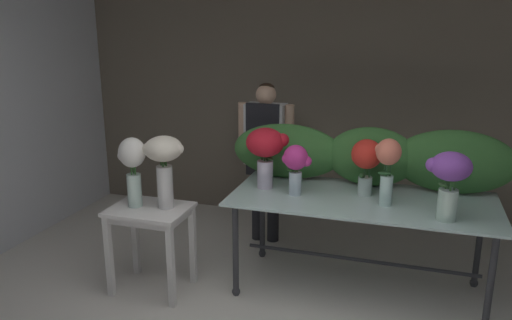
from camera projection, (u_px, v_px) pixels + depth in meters
The scene contains 14 objects.
ground_plane at pixel (300, 283), 4.42m from camera, with size 7.78×7.78×0.00m, color silver.
wall_back at pixel (336, 89), 5.51m from camera, with size 5.98×0.12×2.98m, color #706656.
wall_left at pixel (1, 98), 4.89m from camera, with size 0.12×3.37×2.98m, color silver.
display_table_glass at pixel (361, 211), 4.11m from camera, with size 2.11×0.95×0.83m.
side_table_white at pixel (150, 221), 4.17m from camera, with size 0.64×0.49×0.74m.
florist at pixel (266, 147), 5.04m from camera, with size 0.57×0.24×1.63m.
foliage_backdrop at pixel (369, 156), 4.34m from camera, with size 2.40×0.27×0.53m.
vase_coral_freesia at pixel (387, 164), 3.85m from camera, with size 0.20×0.19×0.53m.
vase_magenta_dahlias at pixel (296, 164), 4.10m from camera, with size 0.24×0.20×0.42m.
vase_crimson_hydrangea at pixel (266, 149), 4.26m from camera, with size 0.36×0.32×0.52m.
vase_violet_carnations at pixel (449, 177), 3.55m from camera, with size 0.31×0.28×0.50m.
vase_scarlet_ranunculus at pixel (366, 159), 4.08m from camera, with size 0.27×0.25×0.47m.
vase_white_roses_tall at pixel (132, 164), 4.08m from camera, with size 0.23×0.22×0.58m.
vase_cream_lisianthus_tall at pixel (164, 161), 4.04m from camera, with size 0.34×0.31×0.60m.
Camera 1 is at (0.83, -2.28, 2.21)m, focal length 35.53 mm.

